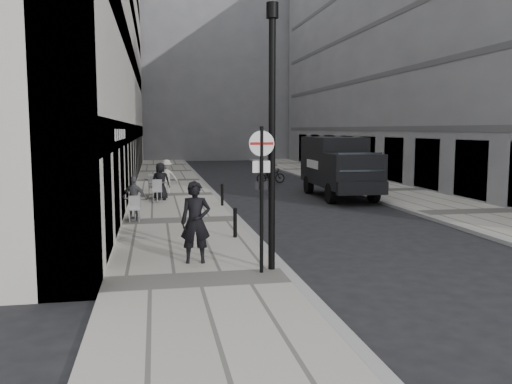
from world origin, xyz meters
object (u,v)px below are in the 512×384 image
walking_man (196,222)px  panel_van (338,164)px  cyclist (271,171)px  lamppost (272,124)px  sign_post (262,180)px

walking_man → panel_van: size_ratio=0.31×
panel_van → cyclist: size_ratio=3.28×
lamppost → sign_post: bearing=-138.6°
sign_post → panel_van: 14.80m
cyclist → lamppost: bearing=-102.5°
walking_man → sign_post: 2.09m
walking_man → cyclist: walking_man is taller
panel_van → cyclist: (-1.74, 7.36, -0.89)m
sign_post → lamppost: bearing=42.7°
sign_post → panel_van: (6.40, 13.33, -0.56)m
walking_man → sign_post: (1.36, -1.16, 1.09)m
sign_post → lamppost: size_ratio=0.55×
lamppost → panel_van: size_ratio=0.95×
lamppost → panel_van: lamppost is taller
walking_man → panel_van: panel_van is taller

